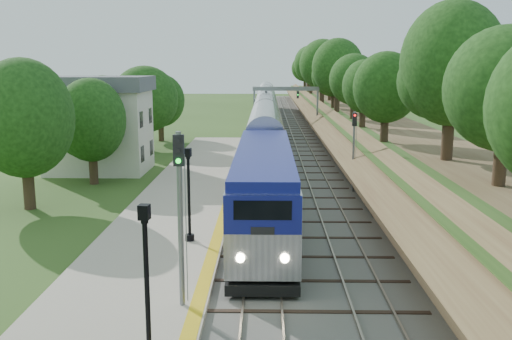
{
  "coord_description": "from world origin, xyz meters",
  "views": [
    {
      "loc": [
        0.16,
        -17.42,
        8.98
      ],
      "look_at": [
        -0.5,
        15.81,
        2.8
      ],
      "focal_mm": 40.0,
      "sensor_mm": 36.0,
      "label": 1
    }
  ],
  "objects_px": {
    "station_building": "(99,123)",
    "train": "(266,121)",
    "lamppost_far": "(189,200)",
    "lamppost_mid": "(147,293)",
    "signal_platform": "(180,201)",
    "signal_farside": "(354,143)",
    "signal_gantry": "(286,98)"
  },
  "relations": [
    {
      "from": "station_building",
      "to": "train",
      "type": "relative_size",
      "value": 0.09
    },
    {
      "from": "lamppost_far",
      "to": "signal_platform",
      "type": "bearing_deg",
      "value": -84.33
    },
    {
      "from": "lamppost_mid",
      "to": "signal_platform",
      "type": "bearing_deg",
      "value": 84.71
    },
    {
      "from": "signal_gantry",
      "to": "lamppost_mid",
      "type": "distance_m",
      "value": 57.38
    },
    {
      "from": "signal_farside",
      "to": "signal_platform",
      "type": "bearing_deg",
      "value": -114.38
    },
    {
      "from": "station_building",
      "to": "lamppost_far",
      "type": "xyz_separation_m",
      "value": [
        10.34,
        -20.36,
        -1.64
      ]
    },
    {
      "from": "signal_gantry",
      "to": "train",
      "type": "height_order",
      "value": "signal_gantry"
    },
    {
      "from": "lamppost_far",
      "to": "signal_gantry",
      "type": "bearing_deg",
      "value": 82.3
    },
    {
      "from": "station_building",
      "to": "signal_platform",
      "type": "bearing_deg",
      "value": -68.39
    },
    {
      "from": "lamppost_far",
      "to": "lamppost_mid",
      "type": "bearing_deg",
      "value": -88.11
    },
    {
      "from": "lamppost_mid",
      "to": "signal_farside",
      "type": "distance_m",
      "value": 25.93
    },
    {
      "from": "signal_platform",
      "to": "signal_farside",
      "type": "height_order",
      "value": "signal_platform"
    },
    {
      "from": "train",
      "to": "signal_platform",
      "type": "relative_size",
      "value": 15.62
    },
    {
      "from": "signal_farside",
      "to": "lamppost_far",
      "type": "bearing_deg",
      "value": -128.42
    },
    {
      "from": "station_building",
      "to": "signal_farside",
      "type": "xyz_separation_m",
      "value": [
        20.2,
        -7.94,
        -0.52
      ]
    },
    {
      "from": "signal_gantry",
      "to": "lamppost_mid",
      "type": "xyz_separation_m",
      "value": [
        -5.75,
        -57.04,
        -2.32
      ]
    },
    {
      "from": "signal_platform",
      "to": "station_building",
      "type": "bearing_deg",
      "value": 111.61
    },
    {
      "from": "lamppost_far",
      "to": "signal_farside",
      "type": "relative_size",
      "value": 0.82
    },
    {
      "from": "signal_gantry",
      "to": "lamppost_far",
      "type": "distance_m",
      "value": 45.83
    },
    {
      "from": "train",
      "to": "signal_farside",
      "type": "relative_size",
      "value": 17.5
    },
    {
      "from": "signal_gantry",
      "to": "lamppost_far",
      "type": "height_order",
      "value": "signal_gantry"
    },
    {
      "from": "train",
      "to": "signal_farside",
      "type": "bearing_deg",
      "value": -78.07
    },
    {
      "from": "train",
      "to": "lamppost_mid",
      "type": "relative_size",
      "value": 20.83
    },
    {
      "from": "train",
      "to": "signal_farside",
      "type": "height_order",
      "value": "signal_farside"
    },
    {
      "from": "lamppost_far",
      "to": "signal_farside",
      "type": "bearing_deg",
      "value": 51.58
    },
    {
      "from": "signal_gantry",
      "to": "signal_platform",
      "type": "height_order",
      "value": "signal_platform"
    },
    {
      "from": "station_building",
      "to": "signal_platform",
      "type": "xyz_separation_m",
      "value": [
        11.1,
        -28.01,
        0.18
      ]
    },
    {
      "from": "station_building",
      "to": "train",
      "type": "height_order",
      "value": "station_building"
    },
    {
      "from": "lamppost_far",
      "to": "signal_farside",
      "type": "xyz_separation_m",
      "value": [
        9.86,
        12.43,
        1.12
      ]
    },
    {
      "from": "signal_gantry",
      "to": "lamppost_mid",
      "type": "bearing_deg",
      "value": -95.75
    },
    {
      "from": "lamppost_far",
      "to": "station_building",
      "type": "bearing_deg",
      "value": 116.91
    },
    {
      "from": "station_building",
      "to": "signal_farside",
      "type": "distance_m",
      "value": 21.71
    }
  ]
}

